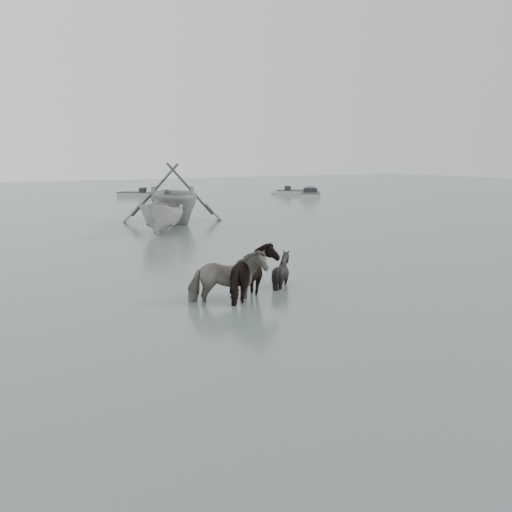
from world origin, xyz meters
name	(u,v)px	position (x,y,z in m)	size (l,w,h in m)	color
ground	(300,306)	(0.00, 0.00, 0.00)	(140.00, 140.00, 0.00)	#4C5B56
pony_pinto	(227,270)	(-1.28, 1.23, 0.79)	(0.85, 1.87, 1.58)	black
pony_dark	(256,267)	(-0.52, 1.17, 0.78)	(1.56, 1.33, 1.57)	black
pony_black	(282,262)	(0.83, 2.08, 0.63)	(1.02, 1.14, 1.26)	black
rowboat_trail	(173,191)	(3.98, 17.41, 1.63)	(5.32, 6.17, 3.25)	#A2A5A2
boat_small	(163,214)	(2.09, 14.00, 0.82)	(1.60, 4.26, 1.64)	#A6A7A2
skiff_port	(310,193)	(20.86, 28.48, 0.38)	(4.63, 1.60, 0.75)	#AAADAA
skiff_mid	(138,192)	(8.66, 36.72, 0.38)	(4.46, 1.60, 0.75)	#A3A5A3
skiff_star	(293,190)	(21.65, 32.22, 0.38)	(4.11, 1.60, 0.75)	#B5B5B0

